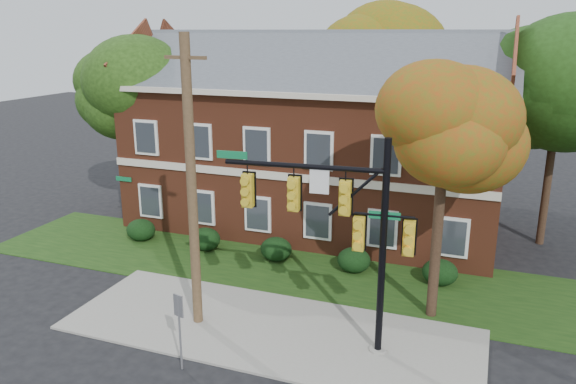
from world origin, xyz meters
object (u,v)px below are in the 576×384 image
(utility_pole, at_px, (192,186))
(hedge_right, at_px, (354,260))
(traffic_signal, at_px, (343,222))
(hedge_center, at_px, (276,249))
(hedge_left, at_px, (205,239))
(tree_far_rear, at_px, (377,46))
(tree_left_rear, at_px, (135,90))
(sign_post, at_px, (179,319))
(tree_near_right, at_px, (452,131))
(hedge_far_right, at_px, (440,272))
(hedge_far_left, at_px, (141,230))
(apartment_building, at_px, (314,129))
(tree_right_rear, at_px, (571,70))

(utility_pole, bearing_deg, hedge_right, 62.46)
(traffic_signal, bearing_deg, hedge_center, 122.26)
(hedge_left, relative_size, tree_far_rear, 0.12)
(hedge_left, relative_size, hedge_right, 1.00)
(tree_left_rear, bearing_deg, traffic_signal, -35.11)
(traffic_signal, bearing_deg, utility_pole, 176.97)
(tree_far_rear, xyz_separation_m, sign_post, (-0.93, -21.76, -7.19))
(hedge_center, height_order, tree_near_right, tree_near_right)
(hedge_far_right, relative_size, utility_pole, 0.14)
(hedge_left, height_order, tree_left_rear, tree_left_rear)
(hedge_far_right, height_order, tree_near_right, tree_near_right)
(hedge_far_right, xyz_separation_m, sign_post, (-6.59, -8.66, 1.13))
(tree_far_rear, relative_size, utility_pole, 1.18)
(tree_far_rear, distance_m, utility_pole, 19.63)
(hedge_far_left, xyz_separation_m, sign_post, (7.41, -8.66, 1.13))
(hedge_left, bearing_deg, traffic_signal, -36.26)
(hedge_right, height_order, tree_near_right, tree_near_right)
(tree_left_rear, relative_size, sign_post, 3.65)
(hedge_left, height_order, hedge_center, same)
(apartment_building, distance_m, hedge_far_left, 9.82)
(traffic_signal, bearing_deg, tree_right_rear, 55.14)
(hedge_left, height_order, tree_near_right, tree_near_right)
(tree_right_rear, bearing_deg, hedge_center, -151.63)
(tree_left_rear, distance_m, tree_right_rear, 21.19)
(tree_far_rear, bearing_deg, tree_near_right, -69.73)
(hedge_far_right, bearing_deg, sign_post, -127.27)
(tree_right_rear, bearing_deg, sign_post, -126.44)
(hedge_far_left, bearing_deg, hedge_right, 0.00)
(hedge_right, distance_m, traffic_signal, 7.02)
(hedge_right, height_order, tree_far_rear, tree_far_rear)
(tree_left_rear, relative_size, tree_far_rear, 0.77)
(apartment_building, distance_m, utility_pole, 11.32)
(tree_right_rear, bearing_deg, tree_left_rear, -174.64)
(hedge_left, relative_size, tree_near_right, 0.16)
(apartment_building, distance_m, hedge_center, 6.89)
(tree_far_rear, bearing_deg, hedge_right, -80.64)
(hedge_far_right, distance_m, tree_right_rear, 10.66)
(hedge_far_left, height_order, hedge_left, same)
(hedge_right, bearing_deg, tree_left_rear, 162.63)
(tree_near_right, relative_size, utility_pole, 0.88)
(hedge_far_left, bearing_deg, hedge_far_right, 0.00)
(hedge_left, relative_size, tree_left_rear, 0.16)
(tree_near_right, relative_size, traffic_signal, 1.25)
(hedge_center, bearing_deg, traffic_signal, -52.53)
(hedge_left, bearing_deg, sign_post, -65.73)
(tree_right_rear, relative_size, traffic_signal, 1.55)
(tree_near_right, bearing_deg, sign_post, -139.47)
(hedge_left, relative_size, utility_pole, 0.14)
(apartment_building, xyz_separation_m, hedge_right, (3.50, -5.25, -4.46))
(tree_right_rear, relative_size, tree_far_rear, 0.92)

